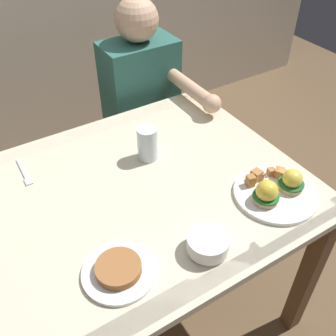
{
  "coord_description": "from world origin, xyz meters",
  "views": [
    {
      "loc": [
        -0.35,
        -0.84,
        1.62
      ],
      "look_at": [
        0.17,
        0.0,
        0.78
      ],
      "focal_mm": 40.97,
      "sensor_mm": 36.0,
      "label": 1
    }
  ],
  "objects_px": {
    "dining_table": "(127,216)",
    "fork": "(24,174)",
    "diner_person": "(144,103)",
    "side_plate": "(119,270)",
    "eggs_benedict_plate": "(276,190)",
    "fruit_bowl": "(208,244)",
    "water_glass_near": "(148,146)"
  },
  "relations": [
    {
      "from": "dining_table",
      "to": "fork",
      "type": "distance_m",
      "value": 0.39
    },
    {
      "from": "fork",
      "to": "diner_person",
      "type": "bearing_deg",
      "value": 26.37
    },
    {
      "from": "fork",
      "to": "diner_person",
      "type": "relative_size",
      "value": 0.14
    },
    {
      "from": "side_plate",
      "to": "diner_person",
      "type": "relative_size",
      "value": 0.18
    },
    {
      "from": "diner_person",
      "to": "side_plate",
      "type": "bearing_deg",
      "value": -122.79
    },
    {
      "from": "eggs_benedict_plate",
      "to": "fruit_bowl",
      "type": "height_order",
      "value": "eggs_benedict_plate"
    },
    {
      "from": "side_plate",
      "to": "dining_table",
      "type": "bearing_deg",
      "value": 59.85
    },
    {
      "from": "dining_table",
      "to": "eggs_benedict_plate",
      "type": "xyz_separation_m",
      "value": [
        0.41,
        -0.26,
        0.13
      ]
    },
    {
      "from": "fruit_bowl",
      "to": "water_glass_near",
      "type": "relative_size",
      "value": 0.95
    },
    {
      "from": "water_glass_near",
      "to": "fruit_bowl",
      "type": "bearing_deg",
      "value": -98.08
    },
    {
      "from": "fruit_bowl",
      "to": "side_plate",
      "type": "bearing_deg",
      "value": 165.66
    },
    {
      "from": "dining_table",
      "to": "side_plate",
      "type": "relative_size",
      "value": 6.0
    },
    {
      "from": "fruit_bowl",
      "to": "diner_person",
      "type": "height_order",
      "value": "diner_person"
    },
    {
      "from": "eggs_benedict_plate",
      "to": "water_glass_near",
      "type": "bearing_deg",
      "value": 122.87
    },
    {
      "from": "eggs_benedict_plate",
      "to": "diner_person",
      "type": "bearing_deg",
      "value": 90.56
    },
    {
      "from": "fruit_bowl",
      "to": "side_plate",
      "type": "height_order",
      "value": "fruit_bowl"
    },
    {
      "from": "fruit_bowl",
      "to": "fork",
      "type": "height_order",
      "value": "fruit_bowl"
    },
    {
      "from": "fork",
      "to": "side_plate",
      "type": "xyz_separation_m",
      "value": [
        0.1,
        -0.54,
        0.01
      ]
    },
    {
      "from": "dining_table",
      "to": "water_glass_near",
      "type": "xyz_separation_m",
      "value": [
        0.16,
        0.13,
        0.16
      ]
    },
    {
      "from": "eggs_benedict_plate",
      "to": "fruit_bowl",
      "type": "bearing_deg",
      "value": -168.96
    },
    {
      "from": "dining_table",
      "to": "fruit_bowl",
      "type": "bearing_deg",
      "value": -73.59
    },
    {
      "from": "eggs_benedict_plate",
      "to": "side_plate",
      "type": "relative_size",
      "value": 1.35
    },
    {
      "from": "eggs_benedict_plate",
      "to": "fork",
      "type": "height_order",
      "value": "eggs_benedict_plate"
    },
    {
      "from": "dining_table",
      "to": "fruit_bowl",
      "type": "relative_size",
      "value": 10.0
    },
    {
      "from": "water_glass_near",
      "to": "diner_person",
      "type": "bearing_deg",
      "value": 62.64
    },
    {
      "from": "dining_table",
      "to": "water_glass_near",
      "type": "relative_size",
      "value": 9.49
    },
    {
      "from": "fruit_bowl",
      "to": "water_glass_near",
      "type": "height_order",
      "value": "water_glass_near"
    },
    {
      "from": "fork",
      "to": "side_plate",
      "type": "bearing_deg",
      "value": -79.4
    },
    {
      "from": "fruit_bowl",
      "to": "diner_person",
      "type": "bearing_deg",
      "value": 71.55
    },
    {
      "from": "fork",
      "to": "diner_person",
      "type": "height_order",
      "value": "diner_person"
    },
    {
      "from": "eggs_benedict_plate",
      "to": "fruit_bowl",
      "type": "distance_m",
      "value": 0.32
    },
    {
      "from": "fruit_bowl",
      "to": "fork",
      "type": "distance_m",
      "value": 0.69
    }
  ]
}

